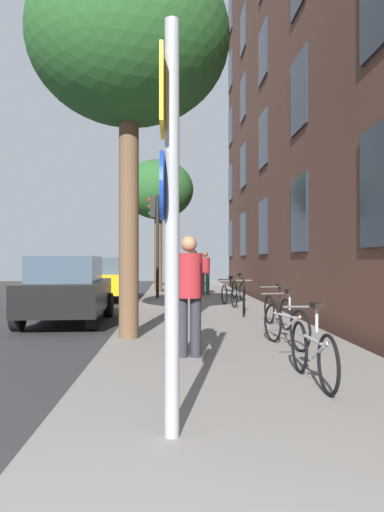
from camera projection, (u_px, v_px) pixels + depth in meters
ground_plane at (91, 309)px, 15.52m from camera, size 41.80×41.80×0.00m
road_asphalt at (24, 309)px, 15.43m from camera, size 7.00×38.00×0.01m
sidewalk at (202, 307)px, 15.66m from camera, size 4.20×38.00×0.12m
sign_post at (169, 201)px, 3.98m from camera, size 0.16×0.60×3.37m
traffic_light at (155, 227)px, 18.68m from camera, size 0.43×0.24×3.89m
tree_near at (129, 41)px, 9.06m from camera, size 3.70×3.70×7.06m
tree_far at (158, 191)px, 22.14m from camera, size 3.14×3.14×5.92m
bicycle_0 at (313, 351)px, 5.69m from camera, size 0.42×1.71×0.94m
bicycle_1 at (286, 324)px, 8.10m from camera, size 0.54×1.59×0.95m
bicycle_2 at (277, 310)px, 10.51m from camera, size 0.42×1.65×0.93m
bicycle_3 at (244, 300)px, 12.89m from camera, size 0.45×1.70×0.98m
bicycle_4 at (229, 294)px, 15.29m from camera, size 0.47×1.69×0.91m
bicycle_5 at (238, 289)px, 17.71m from camera, size 0.43×1.64×0.94m
pedestrian_0 at (189, 288)px, 7.24m from camera, size 0.53×0.53×1.78m
pedestrian_1 at (193, 277)px, 12.90m from camera, size 0.39×0.39×1.70m
pedestrian_2 at (205, 270)px, 20.12m from camera, size 0.56×0.56×1.78m
car_0 at (68, 289)px, 11.94m from camera, size 1.96×4.22×1.62m
car_1 at (106, 279)px, 18.65m from camera, size 1.99×4.21×1.62m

